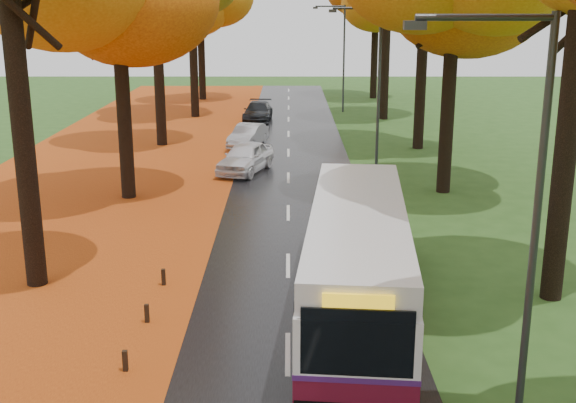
{
  "coord_description": "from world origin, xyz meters",
  "views": [
    {
      "loc": [
        0.02,
        -3.63,
        8.11
      ],
      "look_at": [
        0.0,
        16.39,
        2.6
      ],
      "focal_mm": 45.0,
      "sensor_mm": 36.0,
      "label": 1
    }
  ],
  "objects_px": {
    "streetlamp_near": "(522,213)",
    "car_white": "(245,157)",
    "car_dark": "(258,111)",
    "bus": "(357,258)",
    "streetlamp_mid": "(374,79)",
    "streetlamp_far": "(341,50)",
    "car_silver": "(248,136)"
  },
  "relations": [
    {
      "from": "streetlamp_near",
      "to": "car_white",
      "type": "distance_m",
      "value": 24.28
    },
    {
      "from": "car_dark",
      "to": "bus",
      "type": "bearing_deg",
      "value": -79.8
    },
    {
      "from": "car_dark",
      "to": "car_white",
      "type": "bearing_deg",
      "value": -86.57
    },
    {
      "from": "streetlamp_mid",
      "to": "streetlamp_far",
      "type": "xyz_separation_m",
      "value": [
        0.0,
        22.0,
        0.0
      ]
    },
    {
      "from": "streetlamp_mid",
      "to": "car_silver",
      "type": "distance_m",
      "value": 10.78
    },
    {
      "from": "car_white",
      "to": "streetlamp_far",
      "type": "bearing_deg",
      "value": 91.93
    },
    {
      "from": "streetlamp_mid",
      "to": "bus",
      "type": "relative_size",
      "value": 0.71
    },
    {
      "from": "bus",
      "to": "car_dark",
      "type": "distance_m",
      "value": 33.11
    },
    {
      "from": "streetlamp_near",
      "to": "streetlamp_far",
      "type": "height_order",
      "value": "same"
    },
    {
      "from": "streetlamp_near",
      "to": "car_dark",
      "type": "bearing_deg",
      "value": 98.85
    },
    {
      "from": "car_white",
      "to": "car_dark",
      "type": "bearing_deg",
      "value": 108.38
    },
    {
      "from": "streetlamp_far",
      "to": "car_silver",
      "type": "height_order",
      "value": "streetlamp_far"
    },
    {
      "from": "bus",
      "to": "car_white",
      "type": "height_order",
      "value": "bus"
    },
    {
      "from": "car_silver",
      "to": "bus",
      "type": "bearing_deg",
      "value": -64.75
    },
    {
      "from": "streetlamp_near",
      "to": "streetlamp_far",
      "type": "distance_m",
      "value": 44.0
    },
    {
      "from": "streetlamp_mid",
      "to": "car_dark",
      "type": "distance_m",
      "value": 18.81
    },
    {
      "from": "car_dark",
      "to": "streetlamp_mid",
      "type": "bearing_deg",
      "value": -67.33
    },
    {
      "from": "streetlamp_near",
      "to": "bus",
      "type": "relative_size",
      "value": 0.71
    },
    {
      "from": "streetlamp_far",
      "to": "car_white",
      "type": "relative_size",
      "value": 1.83
    },
    {
      "from": "streetlamp_far",
      "to": "bus",
      "type": "height_order",
      "value": "streetlamp_far"
    },
    {
      "from": "bus",
      "to": "car_dark",
      "type": "bearing_deg",
      "value": 102.36
    },
    {
      "from": "bus",
      "to": "car_dark",
      "type": "xyz_separation_m",
      "value": [
        -4.03,
        32.85,
        -0.85
      ]
    },
    {
      "from": "streetlamp_mid",
      "to": "streetlamp_far",
      "type": "relative_size",
      "value": 1.0
    },
    {
      "from": "car_white",
      "to": "bus",
      "type": "bearing_deg",
      "value": -58.48
    },
    {
      "from": "streetlamp_mid",
      "to": "car_dark",
      "type": "height_order",
      "value": "streetlamp_mid"
    },
    {
      "from": "car_dark",
      "to": "car_silver",
      "type": "bearing_deg",
      "value": -87.83
    },
    {
      "from": "streetlamp_far",
      "to": "car_silver",
      "type": "xyz_separation_m",
      "value": [
        -6.3,
        -14.23,
        -4.02
      ]
    },
    {
      "from": "streetlamp_near",
      "to": "car_white",
      "type": "relative_size",
      "value": 1.83
    },
    {
      "from": "bus",
      "to": "car_silver",
      "type": "relative_size",
      "value": 2.84
    },
    {
      "from": "bus",
      "to": "streetlamp_near",
      "type": "bearing_deg",
      "value": -66.72
    },
    {
      "from": "streetlamp_far",
      "to": "car_white",
      "type": "height_order",
      "value": "streetlamp_far"
    },
    {
      "from": "bus",
      "to": "car_white",
      "type": "xyz_separation_m",
      "value": [
        -3.97,
        16.71,
        -0.77
      ]
    }
  ]
}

